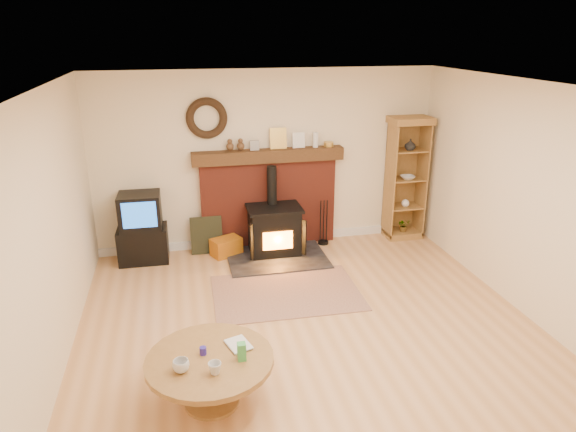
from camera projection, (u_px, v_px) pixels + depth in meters
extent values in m
plane|color=tan|center=(315.00, 340.00, 5.43)|extent=(5.50, 5.50, 0.00)
cube|color=beige|center=(267.00, 160.00, 7.51)|extent=(5.00, 0.02, 2.60)
cube|color=beige|center=(472.00, 427.00, 2.46)|extent=(5.00, 0.02, 2.60)
cube|color=beige|center=(42.00, 248.00, 4.48)|extent=(0.02, 5.50, 2.60)
cube|color=beige|center=(542.00, 208.00, 5.50)|extent=(0.02, 5.50, 2.60)
cube|color=white|center=(321.00, 89.00, 4.54)|extent=(5.00, 5.50, 0.02)
cube|color=white|center=(269.00, 239.00, 7.92)|extent=(5.00, 0.04, 0.12)
torus|color=black|center=(207.00, 118.00, 7.06)|extent=(0.57, 0.11, 0.57)
cube|color=maroon|center=(269.00, 204.00, 7.66)|extent=(2.00, 0.15, 1.30)
cube|color=#392312|center=(269.00, 156.00, 7.38)|extent=(2.20, 0.22, 0.18)
cube|color=#999999|center=(254.00, 145.00, 7.29)|extent=(0.13, 0.05, 0.14)
cube|color=gold|center=(278.00, 138.00, 7.36)|extent=(0.24, 0.06, 0.30)
cube|color=white|center=(299.00, 140.00, 7.43)|extent=(0.18, 0.05, 0.22)
cylinder|color=white|center=(316.00, 140.00, 7.46)|extent=(0.08, 0.08, 0.22)
cylinder|color=gold|center=(329.00, 144.00, 7.53)|extent=(0.14, 0.14, 0.07)
cube|color=black|center=(277.00, 258.00, 7.36)|extent=(1.40, 1.00, 0.03)
cube|color=black|center=(274.00, 231.00, 7.42)|extent=(0.70, 0.50, 0.65)
cube|color=black|center=(274.00, 208.00, 7.30)|extent=(0.77, 0.55, 0.04)
cylinder|color=black|center=(272.00, 185.00, 7.34)|extent=(0.14, 0.14, 0.56)
cube|color=orange|center=(278.00, 241.00, 7.20)|extent=(0.42, 0.02, 0.26)
cube|color=black|center=(255.00, 240.00, 7.18)|extent=(0.17, 0.23, 0.52)
cube|color=black|center=(299.00, 236.00, 7.31)|extent=(0.17, 0.23, 0.52)
cube|color=brown|center=(286.00, 293.00, 6.40)|extent=(1.84, 1.28, 0.01)
cube|color=black|center=(143.00, 244.00, 7.24)|extent=(0.69, 0.48, 0.50)
cube|color=black|center=(140.00, 211.00, 7.07)|extent=(0.57, 0.48, 0.50)
cube|color=blue|center=(139.00, 215.00, 6.84)|extent=(0.45, 0.03, 0.36)
cube|color=brown|center=(401.00, 233.00, 8.17)|extent=(0.55, 0.40, 0.10)
cube|color=brown|center=(401.00, 177.00, 8.04)|extent=(0.55, 0.02, 1.74)
cube|color=brown|center=(390.00, 181.00, 7.81)|extent=(0.02, 0.40, 1.74)
cube|color=brown|center=(422.00, 179.00, 7.92)|extent=(0.02, 0.40, 1.74)
cube|color=brown|center=(411.00, 120.00, 7.55)|extent=(0.61, 0.44, 0.10)
cube|color=brown|center=(404.00, 206.00, 8.01)|extent=(0.51, 0.36, 0.02)
cube|color=brown|center=(406.00, 179.00, 7.86)|extent=(0.51, 0.36, 0.02)
cube|color=brown|center=(408.00, 150.00, 7.71)|extent=(0.51, 0.36, 0.02)
imported|color=white|center=(410.00, 145.00, 7.63)|extent=(0.16, 0.16, 0.17)
imported|color=white|center=(407.00, 177.00, 7.80)|extent=(0.21, 0.21, 0.05)
sphere|color=white|center=(405.00, 203.00, 7.94)|extent=(0.12, 0.12, 0.12)
imported|color=#45A954|center=(404.00, 225.00, 8.07)|extent=(0.19, 0.16, 0.21)
cube|color=#C68A12|center=(226.00, 247.00, 7.45)|extent=(0.49, 0.41, 0.26)
cube|color=black|center=(207.00, 235.00, 7.48)|extent=(0.46, 0.12, 0.55)
cylinder|color=black|center=(323.00, 242.00, 7.88)|extent=(0.16, 0.16, 0.04)
cylinder|color=black|center=(320.00, 223.00, 7.76)|extent=(0.02, 0.02, 0.70)
cylinder|color=black|center=(324.00, 222.00, 7.77)|extent=(0.02, 0.02, 0.70)
cylinder|color=black|center=(327.00, 222.00, 7.78)|extent=(0.02, 0.02, 0.70)
cylinder|color=brown|center=(212.00, 401.00, 4.53)|extent=(0.48, 0.48, 0.03)
cylinder|color=brown|center=(211.00, 382.00, 4.45)|extent=(0.18, 0.18, 0.39)
cylinder|color=brown|center=(210.00, 360.00, 4.38)|extent=(1.10, 1.10, 0.05)
imported|color=white|center=(181.00, 366.00, 4.18)|extent=(0.14, 0.14, 0.11)
imported|color=white|center=(215.00, 368.00, 4.15)|extent=(0.11, 0.11, 0.10)
imported|color=#4C331E|center=(229.00, 348.00, 4.49)|extent=(0.18, 0.25, 0.02)
cylinder|color=navy|center=(203.00, 351.00, 4.41)|extent=(0.06, 0.06, 0.07)
cube|color=#45A954|center=(242.00, 352.00, 4.32)|extent=(0.07, 0.07, 0.16)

